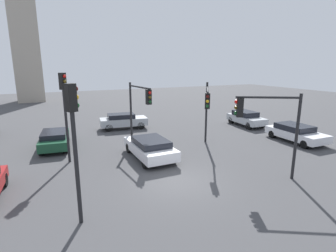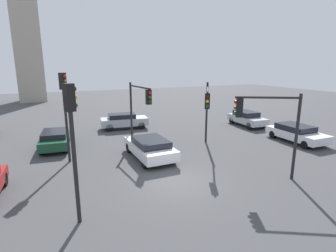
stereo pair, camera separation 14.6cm
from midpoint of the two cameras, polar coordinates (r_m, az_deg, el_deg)
The scene contains 11 objects.
ground_plane at distance 14.46m, azimuth 2.11°, elevation -11.82°, with size 105.94×105.94×0.00m, color #424244.
traffic_light_0 at distance 14.80m, azimuth 20.76°, elevation 1.53°, with size 2.97×1.81×4.66m.
traffic_light_1 at distance 10.26m, azimuth -19.51°, elevation -0.70°, with size 0.49×0.42×5.45m.
traffic_light_2 at distance 17.35m, azimuth -21.12°, elevation 4.94°, with size 0.45×0.48×5.61m.
traffic_light_3 at distance 19.19m, azimuth -5.94°, elevation 5.03°, with size 0.55×3.49×4.77m.
traffic_light_4 at distance 18.85m, azimuth 8.63°, elevation 4.71°, with size 2.45×3.68×4.77m.
car_0 at distance 21.45m, azimuth -22.95°, elevation -2.46°, with size 2.41×4.74×1.31m.
car_2 at distance 27.97m, azimuth 16.76°, elevation 1.63°, with size 2.13×4.38×1.46m.
car_5 at distance 25.92m, azimuth -9.35°, elevation 1.17°, with size 4.58×2.29×1.47m.
car_6 at distance 23.68m, azimuth 26.10°, elevation -1.33°, with size 2.27×4.77×1.36m.
car_7 at distance 17.63m, azimuth -3.69°, elevation -4.57°, with size 2.17×4.79×1.36m.
Camera 2 is at (-5.87, -11.72, 6.11)m, focal length 28.32 mm.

